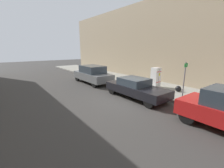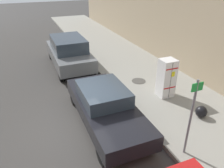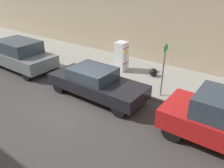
{
  "view_description": "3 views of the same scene",
  "coord_description": "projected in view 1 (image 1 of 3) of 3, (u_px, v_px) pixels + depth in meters",
  "views": [
    {
      "loc": [
        6.3,
        7.13,
        3.37
      ],
      "look_at": [
        -0.1,
        -1.27,
        0.89
      ],
      "focal_mm": 24.0,
      "sensor_mm": 36.0,
      "label": 1
    },
    {
      "loc": [
        1.17,
        6.41,
        5.05
      ],
      "look_at": [
        -1.47,
        -0.01,
        1.49
      ],
      "focal_mm": 35.0,
      "sensor_mm": 36.0,
      "label": 2
    },
    {
      "loc": [
        5.75,
        6.03,
        5.1
      ],
      "look_at": [
        -0.18,
        1.71,
        1.49
      ],
      "focal_mm": 35.0,
      "sensor_mm": 36.0,
      "label": 3
    }
  ],
  "objects": [
    {
      "name": "ground_plane",
      "position": [
        122.0,
        101.0,
        10.01
      ],
      "size": [
        80.0,
        80.0,
        0.0
      ],
      "primitive_type": "plane",
      "color": "#383533"
    },
    {
      "name": "sidewalk_slab",
      "position": [
        162.0,
        89.0,
        12.65
      ],
      "size": [
        4.24,
        44.0,
        0.14
      ],
      "primitive_type": "cube",
      "color": "gray",
      "rests_on": "ground"
    },
    {
      "name": "building_facade_near",
      "position": [
        187.0,
        40.0,
        13.62
      ],
      "size": [
        2.22,
        39.6,
        8.26
      ],
      "primitive_type": "cube",
      "color": "tan",
      "rests_on": "ground"
    },
    {
      "name": "discarded_refrigerator",
      "position": [
        156.0,
        78.0,
        12.73
      ],
      "size": [
        0.65,
        0.61,
        1.69
      ],
      "color": "white",
      "rests_on": "sidewalk_slab"
    },
    {
      "name": "manhole_cover",
      "position": [
        138.0,
        84.0,
        13.98
      ],
      "size": [
        0.7,
        0.7,
        0.02
      ],
      "primitive_type": "cylinder",
      "color": "#47443F",
      "rests_on": "sidewalk_slab"
    },
    {
      "name": "street_sign_post",
      "position": [
        184.0,
        79.0,
        9.27
      ],
      "size": [
        0.36,
        0.07,
        2.47
      ],
      "color": "slate",
      "rests_on": "sidewalk_slab"
    },
    {
      "name": "trash_bag",
      "position": [
        178.0,
        89.0,
        11.58
      ],
      "size": [
        0.44,
        0.44,
        0.44
      ],
      "primitive_type": "sphere",
      "color": "black",
      "rests_on": "sidewalk_slab"
    },
    {
      "name": "parked_suv_gray",
      "position": [
        93.0,
        74.0,
        15.02
      ],
      "size": [
        1.97,
        4.75,
        1.75
      ],
      "color": "slate",
      "rests_on": "ground"
    },
    {
      "name": "parked_sedan_dark",
      "position": [
        136.0,
        88.0,
        10.45
      ],
      "size": [
        1.8,
        4.71,
        1.39
      ],
      "color": "black",
      "rests_on": "ground"
    }
  ]
}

